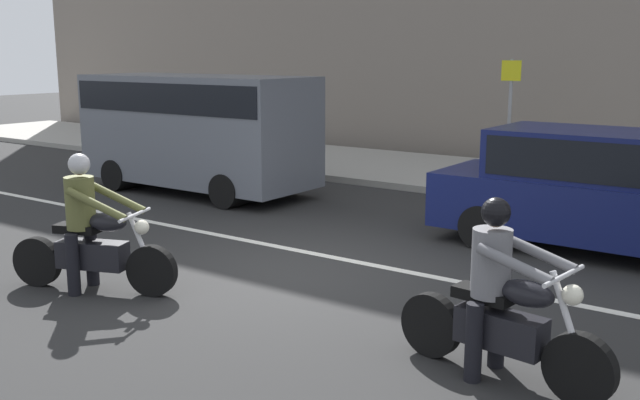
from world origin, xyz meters
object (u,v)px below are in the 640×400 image
(parked_van_slate_gray, at_px, (197,125))
(street_sign_post, at_px, (510,104))
(motorcycle_with_rider_olive, at_px, (90,236))
(motorcycle_with_rider_gray, at_px, (500,306))
(parked_sedan_navy, at_px, (594,190))

(parked_van_slate_gray, height_order, street_sign_post, street_sign_post)
(motorcycle_with_rider_olive, relative_size, motorcycle_with_rider_gray, 1.00)
(motorcycle_with_rider_gray, height_order, parked_sedan_navy, parked_sedan_navy)
(street_sign_post, bearing_deg, motorcycle_with_rider_olive, -95.85)
(motorcycle_with_rider_olive, xyz_separation_m, parked_van_slate_gray, (-3.41, 5.21, 0.69))
(motorcycle_with_rider_olive, xyz_separation_m, motorcycle_with_rider_gray, (4.82, 0.54, -0.02))
(parked_sedan_navy, xyz_separation_m, street_sign_post, (-3.25, 5.15, 0.78))
(motorcycle_with_rider_olive, xyz_separation_m, parked_sedan_navy, (4.31, 5.24, 0.22))
(parked_sedan_navy, height_order, street_sign_post, street_sign_post)
(motorcycle_with_rider_olive, relative_size, parked_sedan_navy, 0.45)
(parked_sedan_navy, bearing_deg, street_sign_post, 122.24)
(parked_van_slate_gray, bearing_deg, street_sign_post, 49.20)
(motorcycle_with_rider_gray, relative_size, parked_sedan_navy, 0.45)
(motorcycle_with_rider_olive, height_order, parked_van_slate_gray, parked_van_slate_gray)
(parked_sedan_navy, distance_m, street_sign_post, 6.13)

